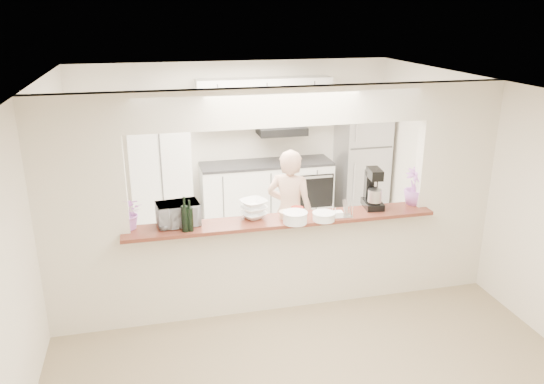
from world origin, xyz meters
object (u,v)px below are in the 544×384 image
object	(u,v)px
toaster_oven	(178,214)
person	(290,213)
stand_mixer	(373,190)
refrigerator	(362,162)

from	to	relation	value
toaster_oven	person	distance (m)	1.66
stand_mixer	person	world-z (taller)	person
toaster_oven	stand_mixer	xyz separation A→B (m)	(2.20, 0.02, 0.09)
stand_mixer	toaster_oven	bearing A→B (deg)	-179.59
person	stand_mixer	bearing A→B (deg)	166.95
refrigerator	toaster_oven	distance (m)	4.11
toaster_oven	stand_mixer	world-z (taller)	stand_mixer
toaster_oven	person	world-z (taller)	person
refrigerator	stand_mixer	distance (m)	2.79
stand_mixer	refrigerator	bearing A→B (deg)	69.61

